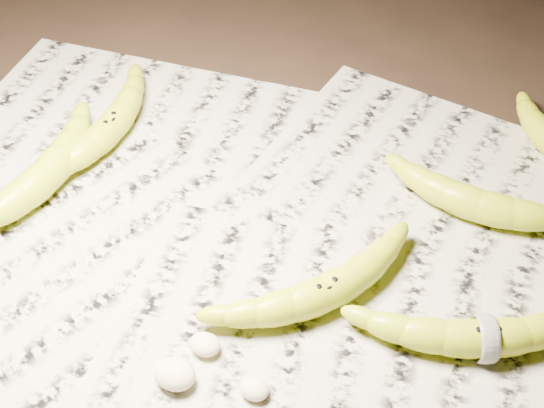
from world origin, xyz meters
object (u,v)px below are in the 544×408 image
at_px(banana_center, 325,290).
at_px(banana_upper_a, 480,203).
at_px(banana_left_a, 110,126).
at_px(banana_left_b, 45,173).
at_px(banana_taped, 485,336).

bearing_deg(banana_center, banana_upper_a, 5.48).
relative_size(banana_left_a, banana_left_b, 1.00).
height_order(banana_left_b, banana_upper_a, banana_left_b).
bearing_deg(banana_left_a, banana_taped, -104.49).
height_order(banana_left_a, banana_left_b, banana_left_b).
xyz_separation_m(banana_center, banana_taped, (0.15, 0.01, -0.00)).
bearing_deg(banana_upper_a, banana_left_b, -160.61).
relative_size(banana_left_a, banana_center, 1.02).
bearing_deg(banana_left_a, banana_left_b, 168.15).
bearing_deg(banana_left_b, banana_taped, -90.08).
relative_size(banana_left_a, banana_taped, 0.94).
height_order(banana_center, banana_taped, same).
relative_size(banana_left_b, banana_upper_a, 1.07).
height_order(banana_left_b, banana_center, banana_left_b).
xyz_separation_m(banana_left_a, banana_upper_a, (0.43, 0.05, 0.00)).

